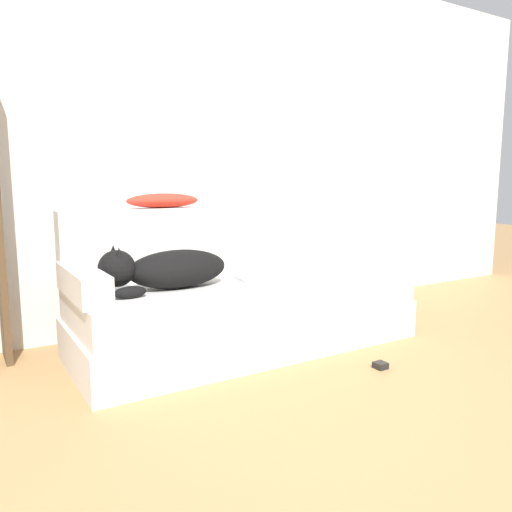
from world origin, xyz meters
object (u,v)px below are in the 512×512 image
(dog, at_px, (165,269))
(throw_pillow, at_px, (163,201))
(couch, at_px, (248,313))
(power_adapter, at_px, (380,365))
(laptop, at_px, (263,277))

(dog, xyz_separation_m, throw_pillow, (0.15, 0.41, 0.36))
(couch, distance_m, dog, 0.66)
(throw_pillow, distance_m, power_adapter, 1.64)
(power_adapter, bearing_deg, couch, 121.84)
(laptop, relative_size, power_adapter, 5.20)
(dog, bearing_deg, throw_pillow, 69.36)
(laptop, distance_m, throw_pillow, 0.79)
(couch, xyz_separation_m, power_adapter, (0.44, -0.71, -0.20))
(couch, distance_m, laptop, 0.25)
(throw_pillow, bearing_deg, laptop, -42.60)
(couch, bearing_deg, dog, -175.51)
(couch, bearing_deg, throw_pillow, 138.30)
(power_adapter, bearing_deg, throw_pillow, 128.29)
(couch, relative_size, throw_pillow, 4.57)
(laptop, distance_m, power_adapter, 0.86)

